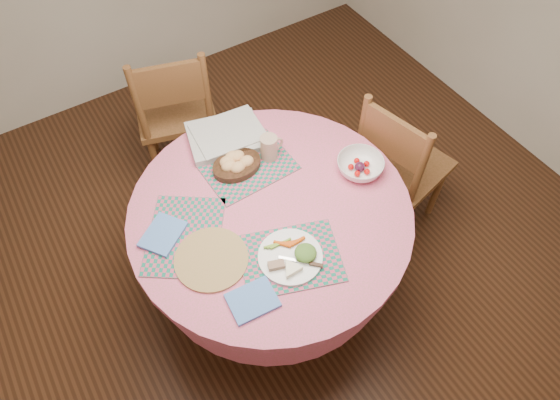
{
  "coord_description": "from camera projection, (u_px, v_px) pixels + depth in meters",
  "views": [
    {
      "loc": [
        -0.63,
        -1.08,
        2.51
      ],
      "look_at": [
        0.05,
        0.0,
        0.78
      ],
      "focal_mm": 32.0,
      "sensor_mm": 36.0,
      "label": 1
    }
  ],
  "objects": [
    {
      "name": "newspaper_stack",
      "position": [
        225.0,
        136.0,
        2.38
      ],
      "size": [
        0.4,
        0.35,
        0.04
      ],
      "rotation": [
        0.0,
        0.0,
        -0.25
      ],
      "color": "silver",
      "rests_on": "dining_table"
    },
    {
      "name": "placemat_back",
      "position": [
        248.0,
        166.0,
        2.3
      ],
      "size": [
        0.41,
        0.31,
        0.01
      ],
      "primitive_type": "cube",
      "rotation": [
        0.0,
        0.0,
        0.03
      ],
      "color": "#147159",
      "rests_on": "dining_table"
    },
    {
      "name": "chair_right",
      "position": [
        398.0,
        164.0,
        2.65
      ],
      "size": [
        0.5,
        0.52,
        0.93
      ],
      "rotation": [
        0.0,
        0.0,
        1.8
      ],
      "color": "brown",
      "rests_on": "ground"
    },
    {
      "name": "placemat_front",
      "position": [
        290.0,
        258.0,
        2.01
      ],
      "size": [
        0.48,
        0.42,
        0.01
      ],
      "primitive_type": "cube",
      "rotation": [
        0.0,
        0.0,
        -0.35
      ],
      "color": "#147159",
      "rests_on": "dining_table"
    },
    {
      "name": "chair_back",
      "position": [
        176.0,
        111.0,
        2.87
      ],
      "size": [
        0.55,
        0.53,
        0.96
      ],
      "rotation": [
        0.0,
        0.0,
        2.86
      ],
      "color": "brown",
      "rests_on": "ground"
    },
    {
      "name": "dining_table",
      "position": [
        271.0,
        233.0,
        2.31
      ],
      "size": [
        1.24,
        1.24,
        0.75
      ],
      "color": "#CE606E",
      "rests_on": "ground"
    },
    {
      "name": "room_envelope",
      "position": [
        265.0,
        7.0,
        1.38
      ],
      "size": [
        4.01,
        4.01,
        2.71
      ],
      "color": "silver",
      "rests_on": "ground"
    },
    {
      "name": "ground",
      "position": [
        272.0,
        287.0,
        2.76
      ],
      "size": [
        4.0,
        4.0,
        0.0
      ],
      "primitive_type": "plane",
      "color": "#331C0F",
      "rests_on": "ground"
    },
    {
      "name": "dinner_plate",
      "position": [
        293.0,
        256.0,
        1.99
      ],
      "size": [
        0.26,
        0.26,
        0.05
      ],
      "rotation": [
        0.0,
        0.0,
        -0.34
      ],
      "color": "white",
      "rests_on": "placemat_front"
    },
    {
      "name": "fruit_bowl",
      "position": [
        360.0,
        166.0,
        2.26
      ],
      "size": [
        0.26,
        0.26,
        0.07
      ],
      "rotation": [
        0.0,
        0.0,
        -0.26
      ],
      "color": "white",
      "rests_on": "dining_table"
    },
    {
      "name": "napkin_near",
      "position": [
        253.0,
        300.0,
        1.89
      ],
      "size": [
        0.19,
        0.16,
        0.01
      ],
      "primitive_type": "cube",
      "rotation": [
        0.0,
        0.0,
        -0.09
      ],
      "color": "#5281D3",
      "rests_on": "dining_table"
    },
    {
      "name": "wicker_trivet",
      "position": [
        211.0,
        259.0,
        2.0
      ],
      "size": [
        0.3,
        0.3,
        0.01
      ],
      "primitive_type": "cylinder",
      "color": "olive",
      "rests_on": "dining_table"
    },
    {
      "name": "placemat_left",
      "position": [
        185.0,
        236.0,
        2.07
      ],
      "size": [
        0.48,
        0.5,
        0.01
      ],
      "primitive_type": "cube",
      "rotation": [
        0.0,
        0.0,
        0.96
      ],
      "color": "#147159",
      "rests_on": "dining_table"
    },
    {
      "name": "latte_mug",
      "position": [
        269.0,
        147.0,
        2.28
      ],
      "size": [
        0.12,
        0.08,
        0.12
      ],
      "color": "tan",
      "rests_on": "placemat_back"
    },
    {
      "name": "napkin_far",
      "position": [
        163.0,
        234.0,
        2.06
      ],
      "size": [
        0.23,
        0.22,
        0.01
      ],
      "primitive_type": "cube",
      "rotation": [
        0.0,
        0.0,
        0.61
      ],
      "color": "#5281D3",
      "rests_on": "placemat_left"
    },
    {
      "name": "bread_bowl",
      "position": [
        236.0,
        163.0,
        2.26
      ],
      "size": [
        0.23,
        0.23,
        0.08
      ],
      "color": "black",
      "rests_on": "placemat_back"
    }
  ]
}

